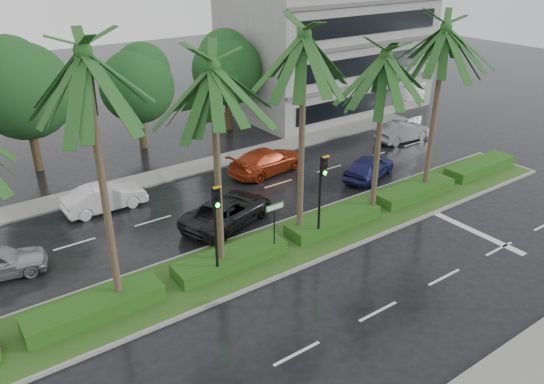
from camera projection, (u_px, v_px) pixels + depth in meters
ground at (298, 256)px, 24.22m from camera, size 120.00×120.00×0.00m
far_sidewalk at (179, 171)px, 33.02m from camera, size 40.00×2.00×0.12m
median at (285, 245)px, 24.92m from camera, size 36.00×4.00×0.15m
hedge at (285, 238)px, 24.76m from camera, size 35.20×1.40×0.60m
lane_markings at (353, 240)px, 25.50m from camera, size 34.00×13.06×0.01m
palm_row at (262, 69)px, 20.70m from camera, size 26.30×4.20×10.55m
signal_median_left at (216, 219)px, 21.05m from camera, size 0.34×0.42×4.36m
signal_median_right at (322, 186)px, 23.95m from camera, size 0.34×0.42×4.36m
street_sign at (275, 217)px, 23.14m from camera, size 0.95×0.09×2.60m
bg_trees at (112, 82)px, 34.25m from camera, size 32.76×5.75×8.31m
building at (327, 36)px, 43.87m from camera, size 16.00×10.00×12.00m
car_white at (105, 197)px, 28.13m from camera, size 1.52×4.33×1.42m
car_darkgrey at (228, 211)px, 26.69m from camera, size 4.06×5.82×1.48m
car_red at (268, 161)px, 32.76m from camera, size 2.77×5.46×1.52m
car_blue at (369, 167)px, 31.98m from camera, size 2.99×4.56×1.44m
car_grey at (403, 131)px, 38.02m from camera, size 1.77×4.43×1.43m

